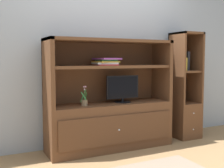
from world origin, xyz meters
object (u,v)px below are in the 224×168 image
Objects in this scene: media_console at (110,113)px; potted_plant at (84,101)px; tv_monitor at (123,89)px; bookshelf_tall at (184,101)px; magazine_stack at (106,62)px; upright_book_row at (183,62)px.

potted_plant is at bearing -169.85° from media_console.
tv_monitor reaches higher than potted_plant.
bookshelf_tall is at bearing 1.17° from tv_monitor.
bookshelf_tall reaches higher than media_console.
tv_monitor is at bearing 5.23° from potted_plant.
media_console is 6.75× the size of potted_plant.
magazine_stack is at bearing 10.77° from potted_plant.
upright_book_row reaches higher than magazine_stack.
bookshelf_tall is at bearing 2.57° from potted_plant.
media_console reaches higher than magazine_stack.
media_console is 1.07× the size of bookshelf_tall.
upright_book_row is (1.55, 0.06, 0.46)m from potted_plant.
bookshelf_tall is (1.29, 0.01, -0.59)m from magazine_stack.
magazine_stack is at bearing -179.89° from upright_book_row.
media_console is at bearing 10.15° from potted_plant.
media_console is at bearing 179.72° from upright_book_row.
media_console reaches higher than tv_monitor.
bookshelf_tall is at bearing 0.20° from media_console.
potted_plant is 0.16× the size of bookshelf_tall.
media_console is 1.35m from upright_book_row.
tv_monitor is 0.30× the size of bookshelf_tall.
potted_plant is 1.61m from bookshelf_tall.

